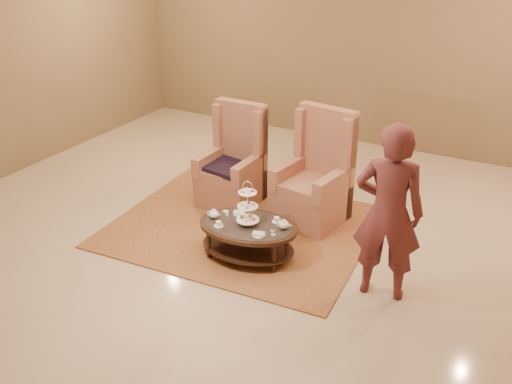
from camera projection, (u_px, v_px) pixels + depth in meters
The scene contains 8 objects.
ground at pixel (237, 248), 6.56m from camera, with size 8.00×8.00×0.00m, color #CAB596.
ceiling at pixel (237, 248), 6.56m from camera, with size 8.00×8.00×0.02m, color white.
wall_back at pixel (362, 36), 8.98m from camera, with size 8.00×0.04×3.50m, color olive.
rug at pixel (242, 226), 7.00m from camera, with size 3.16×2.68×0.02m.
tea_table at pixel (248, 230), 6.25m from camera, with size 1.18×0.88×0.93m.
armchair_left at pixel (234, 170), 7.47m from camera, with size 0.73×0.75×1.32m.
armchair_right at pixel (316, 184), 7.01m from camera, with size 0.87×0.90×1.40m.
person at pixel (388, 213), 5.39m from camera, with size 0.73×0.54×1.81m.
Camera 1 is at (2.85, -4.86, 3.42)m, focal length 40.00 mm.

